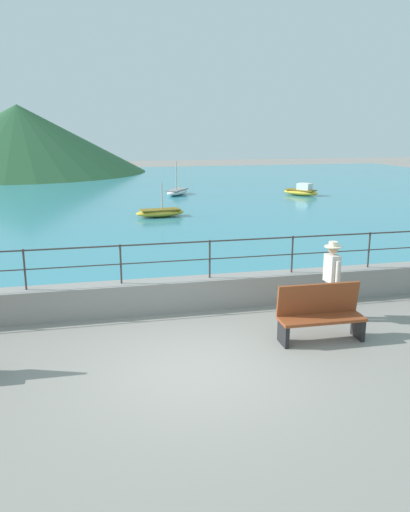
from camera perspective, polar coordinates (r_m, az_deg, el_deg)
The scene contains 10 objects.
ground_plane at distance 9.14m, azimuth -1.08°, elevation -12.61°, with size 120.00×120.00×0.00m, color gray.
promenade_wall at distance 11.92m, azimuth -4.28°, elevation -4.34°, with size 20.00×0.56×0.70m, color gray.
railing at distance 11.65m, azimuth -4.37°, elevation 0.24°, with size 18.44×0.04×0.90m.
lake_water at distance 34.12m, azimuth -10.17°, elevation 6.94°, with size 64.00×44.32×0.06m, color teal.
hill_main at distance 51.77m, azimuth -19.96°, elevation 12.11°, with size 23.43×23.43×6.26m, color #285633.
bench_far at distance 10.43m, azimuth 12.68°, elevation -6.16°, with size 1.71×0.59×1.13m.
person_walking at distance 11.45m, azimuth 13.89°, elevation -2.21°, with size 0.38×0.57×1.75m.
boat_0 at distance 32.57m, azimuth 10.68°, elevation 7.11°, with size 2.13×2.37×0.76m.
boat_1 at distance 32.25m, azimuth -3.12°, elevation 7.15°, with size 2.04×2.41×2.08m.
boat_2 at distance 24.24m, azimuth -5.02°, elevation 4.84°, with size 2.38×1.14×1.56m.
Camera 1 is at (-1.67, -8.00, 4.09)m, focal length 35.97 mm.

